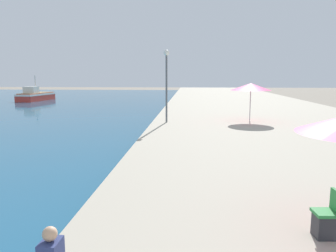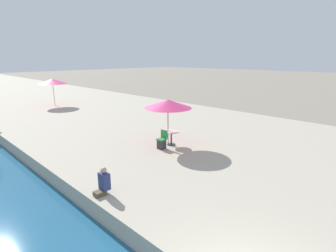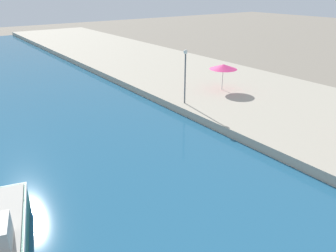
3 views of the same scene
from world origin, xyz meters
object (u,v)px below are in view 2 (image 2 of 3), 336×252
Objects in this scene: cafe_umbrella_pink at (168,104)px; cafe_table at (171,135)px; cafe_chair_left at (162,142)px; cafe_umbrella_white at (52,81)px; person_at_quay at (103,182)px.

cafe_table is at bearing -60.38° from cafe_umbrella_pink.
cafe_chair_left reaches higher than cafe_table.
cafe_umbrella_white is 18.72m from person_at_quay.
cafe_umbrella_pink is 2.64× the size of cafe_chair_left.
person_at_quay is (-4.50, -1.82, 0.09)m from cafe_chair_left.
cafe_umbrella_white is at bearing 71.60° from person_at_quay.
person_at_quay is (-5.22, -1.87, -0.12)m from cafe_table.
cafe_umbrella_white is 2.78× the size of person_at_quay.
cafe_umbrella_pink is at bearing 21.46° from person_at_quay.
cafe_umbrella_pink is 5.78m from person_at_quay.
cafe_umbrella_pink is 3.00× the size of cafe_table.
cafe_table is (-0.66, -15.81, -1.72)m from cafe_umbrella_white.
cafe_umbrella_pink is 1.94m from cafe_chair_left.
person_at_quay is at bearing -108.40° from cafe_umbrella_white.
person_at_quay reaches higher than cafe_chair_left.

